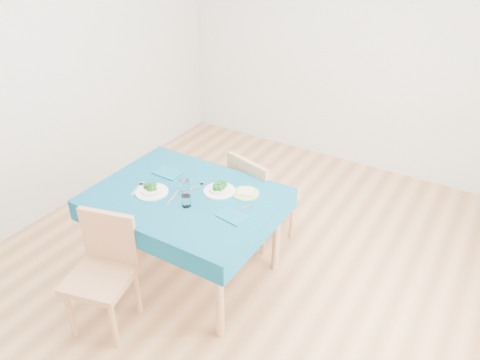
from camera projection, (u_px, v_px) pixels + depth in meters
The scene contains 16 objects.
room_shell at pixel (240, 118), 3.19m from camera, with size 4.02×4.52×2.73m.
table at pixel (188, 236), 3.64m from camera, with size 1.35×1.02×0.76m, color navy.
chair_near at pixel (98, 269), 3.11m from camera, with size 0.41×0.45×1.03m, color tan.
chair_far at pixel (264, 183), 3.97m from camera, with size 0.44×0.49×1.11m, color tan.
bowl_near at pixel (152, 189), 3.45m from camera, with size 0.24×0.24×0.07m, color white, non-canonical shape.
bowl_far at pixel (219, 187), 3.46m from camera, with size 0.24×0.24×0.07m, color white, non-canonical shape.
fork_near at pixel (137, 189), 3.50m from camera, with size 0.02×0.18×0.00m, color silver.
knife_near at pixel (173, 197), 3.42m from camera, with size 0.02×0.22×0.00m, color silver.
fork_far at pixel (194, 188), 3.53m from camera, with size 0.02×0.18×0.00m, color silver.
knife_far at pixel (242, 209), 3.28m from camera, with size 0.02×0.21×0.00m, color silver.
napkin_near at pixel (168, 173), 3.71m from camera, with size 0.21×0.15×0.01m, color #0D506D.
napkin_far at pixel (232, 216), 3.20m from camera, with size 0.20×0.14×0.01m, color #0D506D.
tumbler_center at pixel (184, 186), 3.45m from camera, with size 0.08×0.08×0.10m, color white.
tumbler_side at pixel (186, 201), 3.30m from camera, with size 0.07×0.07×0.08m, color white.
side_plate at pixel (246, 193), 3.45m from camera, with size 0.20×0.20×0.01m, color #A7C15E.
bread_slice at pixel (246, 192), 3.44m from camera, with size 0.11×0.11×0.02m, color beige.
Camera 1 is at (1.55, -2.52, 2.62)m, focal length 35.00 mm.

